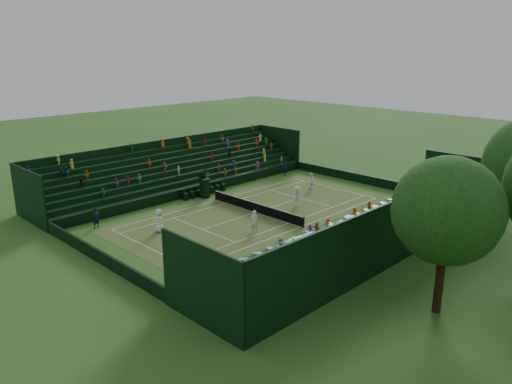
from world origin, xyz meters
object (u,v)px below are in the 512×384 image
player_far_west (311,181)px  tennis_net (256,207)px  player_near_west (159,221)px  player_far_east (297,196)px  umpire_chair (205,186)px  player_near_east (254,221)px

player_far_west → tennis_net: bearing=-63.0°
tennis_net → player_near_west: player_near_west is taller
player_near_west → player_far_west: size_ratio=1.11×
tennis_net → player_far_east: size_ratio=5.80×
tennis_net → player_far_east: (1.38, 4.25, 0.48)m
umpire_chair → player_far_west: 11.69m
tennis_net → player_near_west: size_ratio=5.89×
umpire_chair → player_near_east: (10.62, -3.36, -0.31)m
tennis_net → player_near_east: bearing=-46.5°
tennis_net → player_near_east: 5.07m
tennis_net → umpire_chair: 7.18m
umpire_chair → player_near_east: 11.14m
umpire_chair → player_near_west: umpire_chair is taller
umpire_chair → player_near_east: bearing=-17.6°
tennis_net → umpire_chair: (-7.13, -0.31, 0.73)m
umpire_chair → player_far_east: 9.66m
player_near_east → player_far_west: player_near_east is taller
player_near_east → player_far_east: 8.19m
player_near_east → player_far_east: (-2.10, 7.92, 0.05)m
player_near_west → player_near_east: (5.60, 5.62, -0.04)m
umpire_chair → tennis_net: bearing=2.5°
player_near_west → player_far_east: 13.98m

